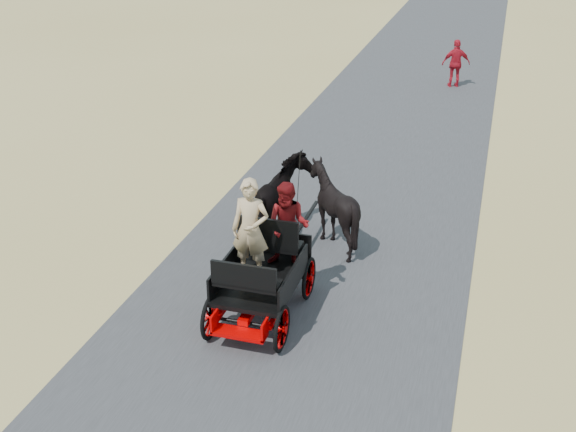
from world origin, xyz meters
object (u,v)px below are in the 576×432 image
(horse_right, at_px, (333,207))
(pedestrian, at_px, (456,63))
(horse_left, at_px, (282,201))
(carriage, at_px, (262,297))

(horse_right, distance_m, pedestrian, 13.66)
(pedestrian, bearing_deg, horse_left, 63.67)
(carriage, distance_m, horse_left, 3.09)
(carriage, bearing_deg, horse_right, 79.61)
(horse_left, bearing_deg, carriage, 100.39)
(horse_right, relative_size, pedestrian, 0.98)
(horse_right, bearing_deg, pedestrian, -95.85)
(carriage, xyz_separation_m, horse_left, (-0.55, 3.00, 0.49))
(horse_left, bearing_deg, horse_right, -180.00)
(horse_right, bearing_deg, carriage, 79.61)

